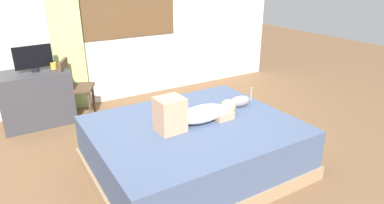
# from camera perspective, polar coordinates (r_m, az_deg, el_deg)

# --- Properties ---
(ground_plane) EXTENTS (16.00, 16.00, 0.00)m
(ground_plane) POSITION_cam_1_polar(r_m,az_deg,el_deg) (3.62, -0.88, -11.61)
(ground_plane) COLOR brown
(back_wall_with_window) EXTENTS (6.40, 0.14, 2.90)m
(back_wall_with_window) POSITION_cam_1_polar(r_m,az_deg,el_deg) (5.35, -14.98, 15.30)
(back_wall_with_window) COLOR silver
(back_wall_with_window) RESTS_ON ground
(bed) EXTENTS (2.06, 1.70, 0.54)m
(bed) POSITION_cam_1_polar(r_m,az_deg,el_deg) (3.50, 0.30, -7.79)
(bed) COLOR #997A56
(bed) RESTS_ON ground
(person_lying) EXTENTS (0.94, 0.29, 0.34)m
(person_lying) POSITION_cam_1_polar(r_m,az_deg,el_deg) (3.33, 0.42, -1.98)
(person_lying) COLOR silver
(person_lying) RESTS_ON bed
(cat) EXTENTS (0.36, 0.13, 0.21)m
(cat) POSITION_cam_1_polar(r_m,az_deg,el_deg) (3.79, 8.02, 0.10)
(cat) COLOR gray
(cat) RESTS_ON bed
(desk) EXTENTS (0.90, 0.56, 0.74)m
(desk) POSITION_cam_1_polar(r_m,az_deg,el_deg) (4.98, -25.29, 0.62)
(desk) COLOR #38383D
(desk) RESTS_ON ground
(tv_monitor) EXTENTS (0.48, 0.10, 0.35)m
(tv_monitor) POSITION_cam_1_polar(r_m,az_deg,el_deg) (4.84, -25.73, 6.84)
(tv_monitor) COLOR black
(tv_monitor) RESTS_ON desk
(cup) EXTENTS (0.08, 0.08, 0.09)m
(cup) POSITION_cam_1_polar(r_m,az_deg,el_deg) (4.90, -22.78, 5.81)
(cup) COLOR gold
(cup) RESTS_ON desk
(chair_by_desk) EXTENTS (0.50, 0.50, 0.86)m
(chair_by_desk) POSITION_cam_1_polar(r_m,az_deg,el_deg) (4.91, -19.83, 2.85)
(chair_by_desk) COLOR #4C3828
(chair_by_desk) RESTS_ON ground
(curtain_left) EXTENTS (0.44, 0.06, 2.61)m
(curtain_left) POSITION_cam_1_polar(r_m,az_deg,el_deg) (5.11, -21.15, 12.65)
(curtain_left) COLOR #ADCC75
(curtain_left) RESTS_ON ground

